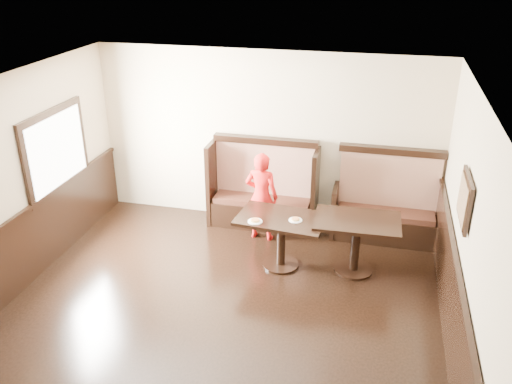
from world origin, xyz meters
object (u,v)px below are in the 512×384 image
(booth_neighbor, at_px, (386,209))
(table_neighbor, at_px, (356,233))
(child, at_px, (262,197))
(table_main, at_px, (281,229))
(booth_main, at_px, (263,194))

(booth_neighbor, bearing_deg, table_neighbor, -109.67)
(booth_neighbor, xyz_separation_m, child, (-1.87, -0.47, 0.23))
(table_neighbor, bearing_deg, table_main, -175.57)
(table_main, relative_size, table_neighbor, 1.08)
(child, bearing_deg, booth_neighbor, -161.67)
(booth_neighbor, bearing_deg, booth_main, 179.95)
(table_main, relative_size, child, 0.91)
(child, bearing_deg, booth_main, -76.42)
(table_main, bearing_deg, booth_neighbor, 45.90)
(booth_neighbor, distance_m, child, 1.94)
(booth_main, bearing_deg, child, -80.60)
(table_main, xyz_separation_m, table_neighbor, (1.03, 0.11, 0.01))
(booth_neighbor, relative_size, table_neighbor, 1.39)
(booth_main, height_order, booth_neighbor, same)
(booth_neighbor, xyz_separation_m, table_neighbor, (-0.39, -1.09, 0.12))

